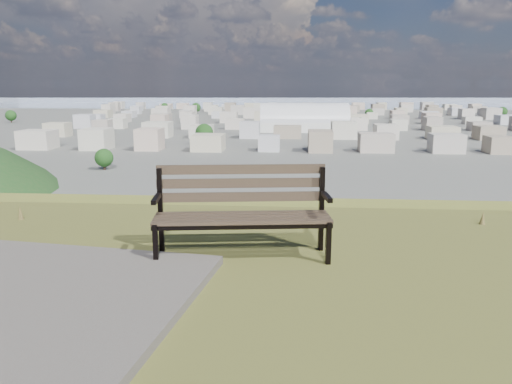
{
  "coord_description": "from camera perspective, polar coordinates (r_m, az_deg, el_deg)",
  "views": [
    {
      "loc": [
        -0.15,
        -3.43,
        26.84
      ],
      "look_at": [
        -0.67,
        3.64,
        25.3
      ],
      "focal_mm": 35.0,
      "sensor_mm": 36.0,
      "label": 1
    }
  ],
  "objects": [
    {
      "name": "arena",
      "position": [
        293.67,
        5.51,
        7.91
      ],
      "size": [
        51.16,
        22.98,
        21.31
      ],
      "rotation": [
        0.0,
        0.0,
        0.03
      ],
      "color": "silver",
      "rests_on": "ground"
    },
    {
      "name": "park_bench",
      "position": [
        5.36,
        -1.62,
        -1.68
      ],
      "size": [
        1.91,
        0.82,
        0.97
      ],
      "rotation": [
        0.0,
        0.0,
        0.12
      ],
      "color": "#463628",
      "rests_on": "hilltop_mesa"
    },
    {
      "name": "city_trees",
      "position": [
        324.25,
        -0.46,
        8.34
      ],
      "size": [
        406.52,
        387.2,
        9.98
      ],
      "color": "#36261B",
      "rests_on": "ground"
    },
    {
      "name": "bay_water",
      "position": [
        903.83,
        4.28,
        10.49
      ],
      "size": [
        2400.0,
        700.0,
        0.12
      ],
      "primitive_type": "cube",
      "color": "#94ACBC",
      "rests_on": "ground"
    },
    {
      "name": "grass_tufts",
      "position": [
        3.46,
        4.13,
        -17.68
      ],
      "size": [
        12.49,
        7.38,
        0.28
      ],
      "color": "brown",
      "rests_on": "hilltop_mesa"
    },
    {
      "name": "city_blocks",
      "position": [
        398.56,
        4.26,
        8.84
      ],
      "size": [
        395.0,
        361.0,
        7.0
      ],
      "color": "beige",
      "rests_on": "ground"
    },
    {
      "name": "far_hills",
      "position": [
        1407.67,
        1.76,
        12.17
      ],
      "size": [
        2050.0,
        340.0,
        60.0
      ],
      "color": "#858BA6",
      "rests_on": "ground"
    }
  ]
}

